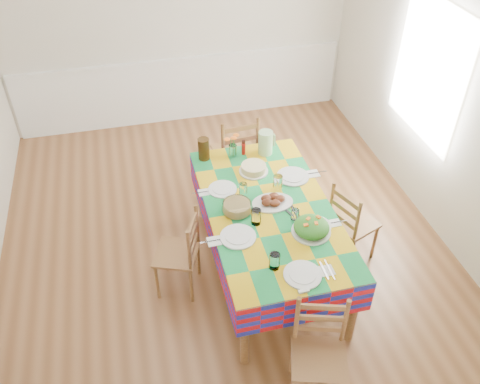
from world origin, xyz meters
name	(u,v)px	position (x,y,z in m)	size (l,w,h in m)	color
room	(218,127)	(0.00, 0.00, 1.35)	(4.58, 5.08, 2.78)	brown
wainscot	(182,87)	(0.00, 2.48, 0.49)	(4.41, 0.06, 0.92)	white
window_right	(429,71)	(2.23, 0.30, 1.50)	(1.40, 1.40, 0.00)	white
dining_table	(269,216)	(0.34, -0.57, 0.71)	(1.11, 2.06, 0.80)	brown
setting_near_head	(293,270)	(0.30, -1.34, 0.83)	(0.49, 0.32, 0.14)	silver
setting_left_near	(244,229)	(0.04, -0.81, 0.83)	(0.56, 0.33, 0.15)	silver
setting_left_far	(229,189)	(0.04, -0.25, 0.83)	(0.49, 0.29, 0.13)	silver
setting_right_near	(309,222)	(0.61, -0.85, 0.83)	(0.48, 0.28, 0.12)	silver
setting_right_far	(288,178)	(0.62, -0.23, 0.83)	(0.59, 0.34, 0.15)	silver
meat_platter	(272,201)	(0.38, -0.51, 0.83)	(0.38, 0.27, 0.07)	silver
salad_platter	(311,227)	(0.59, -0.95, 0.85)	(0.34, 0.34, 0.14)	silver
pasta_bowl	(237,207)	(0.04, -0.54, 0.85)	(0.26, 0.26, 0.09)	white
cake	(254,169)	(0.34, -0.01, 0.84)	(0.29, 0.29, 0.08)	silver
serving_utensils	(293,213)	(0.52, -0.68, 0.80)	(0.16, 0.36, 0.01)	black
flower_vase	(233,148)	(0.20, 0.29, 0.91)	(0.16, 0.13, 0.26)	white
hot_sauce	(243,147)	(0.32, 0.31, 0.88)	(0.04, 0.04, 0.16)	red
green_pitcher	(265,143)	(0.53, 0.27, 0.93)	(0.15, 0.15, 0.25)	#9CC78C
tea_pitcher	(204,149)	(-0.09, 0.33, 0.91)	(0.11, 0.11, 0.23)	black
name_card	(304,291)	(0.31, -1.54, 0.81)	(0.09, 0.03, 0.02)	silver
chair_near	(319,354)	(0.35, -1.87, 0.46)	(0.51, 0.49, 0.93)	brown
chair_far	(236,154)	(0.34, 0.73, 0.51)	(0.49, 0.47, 1.03)	brown
chair_left	(181,254)	(-0.49, -0.58, 0.44)	(0.49, 0.50, 0.89)	brown
chair_right	(351,224)	(1.16, -0.58, 0.44)	(0.50, 0.51, 0.89)	brown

